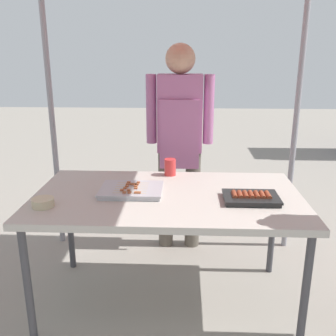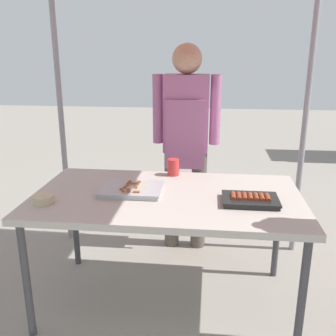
{
  "view_description": "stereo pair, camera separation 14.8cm",
  "coord_description": "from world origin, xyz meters",
  "px_view_note": "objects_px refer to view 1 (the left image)",
  "views": [
    {
      "loc": [
        0.1,
        -2.13,
        1.57
      ],
      "look_at": [
        0.0,
        0.05,
        0.9
      ],
      "focal_mm": 40.56,
      "sensor_mm": 36.0,
      "label": 1
    },
    {
      "loc": [
        0.25,
        -2.12,
        1.57
      ],
      "look_at": [
        0.0,
        0.05,
        0.9
      ],
      "focal_mm": 40.56,
      "sensor_mm": 36.0,
      "label": 2
    }
  ],
  "objects_px": {
    "drink_cup_near_edge": "(171,167)",
    "tray_meat_skewers": "(131,190)",
    "condiment_bowl": "(43,202)",
    "vendor_woman": "(180,132)",
    "tray_grilled_sausages": "(251,197)",
    "stall_table": "(168,202)"
  },
  "relations": [
    {
      "from": "stall_table",
      "to": "tray_meat_skewers",
      "type": "height_order",
      "value": "tray_meat_skewers"
    },
    {
      "from": "condiment_bowl",
      "to": "vendor_woman",
      "type": "bearing_deg",
      "value": 53.41
    },
    {
      "from": "drink_cup_near_edge",
      "to": "tray_meat_skewers",
      "type": "bearing_deg",
      "value": -122.09
    },
    {
      "from": "tray_grilled_sausages",
      "to": "condiment_bowl",
      "type": "distance_m",
      "value": 1.17
    },
    {
      "from": "stall_table",
      "to": "vendor_woman",
      "type": "bearing_deg",
      "value": 85.67
    },
    {
      "from": "stall_table",
      "to": "condiment_bowl",
      "type": "relative_size",
      "value": 13.1
    },
    {
      "from": "tray_meat_skewers",
      "to": "tray_grilled_sausages",
      "type": "bearing_deg",
      "value": -7.98
    },
    {
      "from": "condiment_bowl",
      "to": "drink_cup_near_edge",
      "type": "xyz_separation_m",
      "value": [
        0.68,
        0.59,
        0.03
      ]
    },
    {
      "from": "stall_table",
      "to": "tray_grilled_sausages",
      "type": "relative_size",
      "value": 5.09
    },
    {
      "from": "tray_grilled_sausages",
      "to": "condiment_bowl",
      "type": "xyz_separation_m",
      "value": [
        -1.16,
        -0.14,
        0.0
      ]
    },
    {
      "from": "tray_meat_skewers",
      "to": "condiment_bowl",
      "type": "xyz_separation_m",
      "value": [
        -0.46,
        -0.23,
        0.01
      ]
    },
    {
      "from": "tray_grilled_sausages",
      "to": "condiment_bowl",
      "type": "height_order",
      "value": "tray_grilled_sausages"
    },
    {
      "from": "stall_table",
      "to": "drink_cup_near_edge",
      "type": "distance_m",
      "value": 0.39
    },
    {
      "from": "tray_meat_skewers",
      "to": "vendor_woman",
      "type": "distance_m",
      "value": 0.83
    },
    {
      "from": "tray_meat_skewers",
      "to": "vendor_woman",
      "type": "height_order",
      "value": "vendor_woman"
    },
    {
      "from": "stall_table",
      "to": "condiment_bowl",
      "type": "bearing_deg",
      "value": -162.23
    },
    {
      "from": "stall_table",
      "to": "tray_meat_skewers",
      "type": "bearing_deg",
      "value": 175.67
    },
    {
      "from": "stall_table",
      "to": "vendor_woman",
      "type": "distance_m",
      "value": 0.82
    },
    {
      "from": "drink_cup_near_edge",
      "to": "vendor_woman",
      "type": "height_order",
      "value": "vendor_woman"
    },
    {
      "from": "stall_table",
      "to": "condiment_bowl",
      "type": "distance_m",
      "value": 0.72
    },
    {
      "from": "drink_cup_near_edge",
      "to": "tray_grilled_sausages",
      "type": "bearing_deg",
      "value": -43.69
    },
    {
      "from": "drink_cup_near_edge",
      "to": "vendor_woman",
      "type": "bearing_deg",
      "value": 82.28
    }
  ]
}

